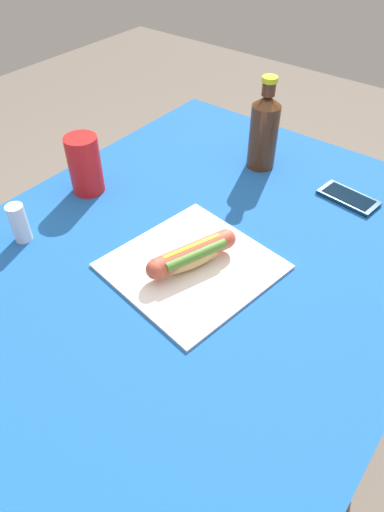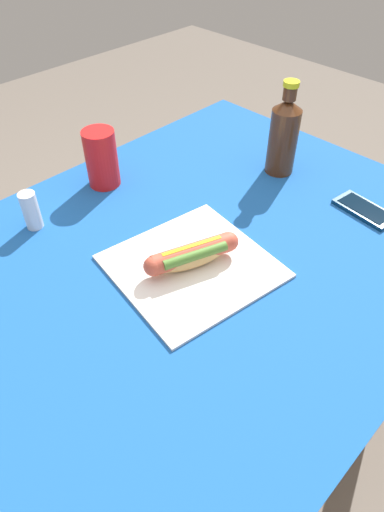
{
  "view_description": "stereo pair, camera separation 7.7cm",
  "coord_description": "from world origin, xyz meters",
  "px_view_note": "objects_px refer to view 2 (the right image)",
  "views": [
    {
      "loc": [
        0.54,
        0.42,
        1.4
      ],
      "look_at": [
        0.04,
        0.03,
        0.8
      ],
      "focal_mm": 31.63,
      "sensor_mm": 36.0,
      "label": 1
    },
    {
      "loc": [
        0.49,
        0.47,
        1.4
      ],
      "look_at": [
        0.04,
        0.03,
        0.8
      ],
      "focal_mm": 31.63,
      "sensor_mm": 36.0,
      "label": 2
    }
  ],
  "objects_px": {
    "drinking_cup": "(101,158)",
    "cell_phone": "(364,210)",
    "soda_bottle": "(284,135)",
    "hot_dog": "(192,254)",
    "salt_shaker": "(31,210)"
  },
  "relations": [
    {
      "from": "drinking_cup",
      "to": "cell_phone",
      "type": "bearing_deg",
      "value": 124.13
    },
    {
      "from": "cell_phone",
      "to": "soda_bottle",
      "type": "height_order",
      "value": "soda_bottle"
    },
    {
      "from": "hot_dog",
      "to": "salt_shaker",
      "type": "bearing_deg",
      "value": -65.77
    },
    {
      "from": "hot_dog",
      "to": "salt_shaker",
      "type": "height_order",
      "value": "salt_shaker"
    },
    {
      "from": "soda_bottle",
      "to": "salt_shaker",
      "type": "bearing_deg",
      "value": -23.33
    },
    {
      "from": "soda_bottle",
      "to": "salt_shaker",
      "type": "relative_size",
      "value": 2.68
    },
    {
      "from": "salt_shaker",
      "to": "soda_bottle",
      "type": "bearing_deg",
      "value": 156.67
    },
    {
      "from": "cell_phone",
      "to": "salt_shaker",
      "type": "xyz_separation_m",
      "value": [
        0.55,
        -0.48,
        0.04
      ]
    },
    {
      "from": "hot_dog",
      "to": "salt_shaker",
      "type": "relative_size",
      "value": 2.22
    },
    {
      "from": "hot_dog",
      "to": "salt_shaker",
      "type": "xyz_separation_m",
      "value": [
        0.15,
        -0.33,
        0.01
      ]
    },
    {
      "from": "soda_bottle",
      "to": "drinking_cup",
      "type": "bearing_deg",
      "value": -37.46
    },
    {
      "from": "cell_phone",
      "to": "drinking_cup",
      "type": "distance_m",
      "value": 0.62
    },
    {
      "from": "hot_dog",
      "to": "drinking_cup",
      "type": "height_order",
      "value": "drinking_cup"
    },
    {
      "from": "cell_phone",
      "to": "soda_bottle",
      "type": "xyz_separation_m",
      "value": [
        -0.0,
        -0.24,
        0.09
      ]
    },
    {
      "from": "cell_phone",
      "to": "hot_dog",
      "type": "bearing_deg",
      "value": -20.23
    }
  ]
}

